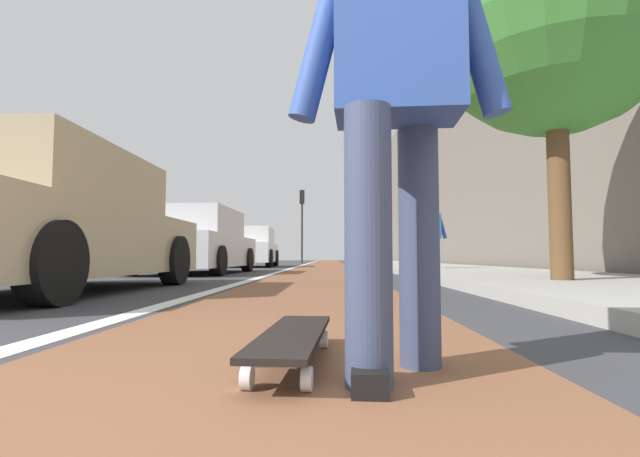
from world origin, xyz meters
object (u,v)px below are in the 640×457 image
skater_person (396,84)px  street_tree_near (553,14)px  traffic_light (302,213)px  skateboard (293,338)px  parked_car_far (250,248)px  parked_car_mid (196,243)px  pedestrian_distant (432,234)px  parked_car_near (48,224)px

skater_person → street_tree_near: 5.01m
skater_person → traffic_light: 25.04m
skateboard → parked_car_far: 15.71m
parked_car_mid → pedestrian_distant: 5.54m
parked_car_far → pedestrian_distant: 8.34m
parked_car_far → skater_person: bearing=-168.1°
parked_car_near → parked_car_mid: parked_car_near is taller
skateboard → pedestrian_distant: pedestrian_distant is taller
skater_person → parked_car_mid: (8.74, 3.29, -0.24)m
skateboard → parked_car_near: (3.06, 2.85, 0.62)m
parked_car_mid → skateboard: bearing=-161.1°
traffic_light → street_tree_near: size_ratio=0.92×
skater_person → traffic_light: size_ratio=0.38×
traffic_light → pedestrian_distant: bearing=-165.2°
skateboard → parked_car_mid: size_ratio=0.19×
parked_car_near → parked_car_mid: size_ratio=0.98×
street_tree_near → pedestrian_distant: (5.57, 0.20, -2.31)m
parked_car_far → pedestrian_distant: size_ratio=2.58×
traffic_light → pedestrian_distant: 16.25m
skateboard → parked_car_mid: (8.60, 2.95, 0.60)m
parked_car_mid → pedestrian_distant: bearing=-84.2°
skateboard → parked_car_mid: 9.11m
skater_person → parked_car_near: bearing=44.9°
parked_car_far → street_tree_near: bearing=-154.3°
skater_person → traffic_light: (24.88, 1.91, 2.05)m
street_tree_near → pedestrian_distant: bearing=2.0°
traffic_light → street_tree_near: 21.59m
street_tree_near → skateboard: bearing=142.4°
street_tree_near → parked_car_near: bearing=95.4°
skater_person → traffic_light: bearing=4.4°
skater_person → parked_car_mid: 9.35m
parked_car_near → street_tree_near: 6.17m
parked_car_near → street_tree_near: bearing=-84.6°
parked_car_mid → street_tree_near: 8.01m
parked_car_near → street_tree_near: (0.53, -5.61, 2.52)m
parked_car_mid → street_tree_near: bearing=-131.3°
parked_car_mid → pedestrian_distant: (0.56, -5.51, 0.23)m
traffic_light → pedestrian_distant: (-15.58, -4.13, -2.06)m
skateboard → traffic_light: traffic_light is taller
parked_car_near → parked_car_far: size_ratio=1.02×
skateboard → skater_person: 0.92m
parked_car_near → parked_car_far: parked_car_near is taller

